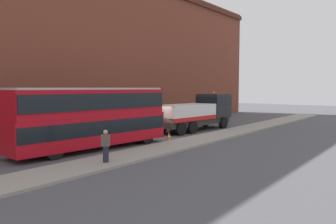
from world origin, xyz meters
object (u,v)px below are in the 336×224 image
Objects in this scene: double_decker_bus at (92,116)px; traffic_cone_near_bus at (169,137)px; pedestrian_onlooker at (106,146)px; recovery_tow_truck at (197,112)px.

traffic_cone_near_bus is at bearing -15.83° from double_decker_bus.
double_decker_bus is at bearing 159.84° from traffic_cone_near_bus.
recovery_tow_truck is at bearing -9.33° from pedestrian_onlooker.
traffic_cone_near_bus is at bearing -159.72° from recovery_tow_truck.
traffic_cone_near_bus is (5.54, -2.03, -1.89)m from double_decker_bus.
double_decker_bus is 15.51× the size of traffic_cone_near_bus.
double_decker_bus is 6.20m from traffic_cone_near_bus.
pedestrian_onlooker is at bearing -165.82° from traffic_cone_near_bus.
recovery_tow_truck is 0.92× the size of double_decker_bus.
recovery_tow_truck is 7.41m from traffic_cone_near_bus.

